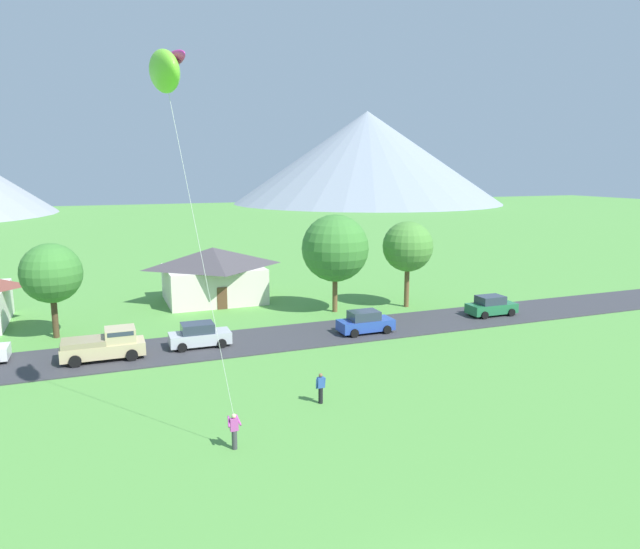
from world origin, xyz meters
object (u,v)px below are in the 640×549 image
object	(u,v)px
tree_right_of_center	(335,248)
kite_flyer_with_kite	(167,79)
tree_left_of_center	(408,247)
watcher_person	(321,388)
parked_car_blue_east_end	(365,322)
house_leftmost	(213,273)
pickup_truck_sand_west_side	(105,344)
parked_car_green_mid_east	(491,306)
parked_car_silver_west_end	(199,335)
tree_near_left	(51,273)

from	to	relation	value
tree_right_of_center	kite_flyer_with_kite	bearing A→B (deg)	-128.56
tree_left_of_center	watcher_person	bearing A→B (deg)	-130.85
parked_car_blue_east_end	watcher_person	world-z (taller)	parked_car_blue_east_end
house_leftmost	watcher_person	world-z (taller)	house_leftmost
pickup_truck_sand_west_side	parked_car_blue_east_end	bearing A→B (deg)	-1.72
parked_car_green_mid_east	tree_right_of_center	bearing A→B (deg)	152.14
parked_car_green_mid_east	kite_flyer_with_kite	size ratio (longest dim) A/B	0.25
house_leftmost	parked_car_green_mid_east	size ratio (longest dim) A/B	2.24
house_leftmost	parked_car_silver_west_end	xyz separation A→B (m)	(-3.83, -14.19, -1.77)
kite_flyer_with_kite	tree_near_left	bearing A→B (deg)	107.28
parked_car_silver_west_end	parked_car_blue_east_end	xyz separation A→B (m)	(12.32, -1.08, 0.00)
parked_car_green_mid_east	kite_flyer_with_kite	bearing A→B (deg)	-153.50
house_leftmost	watcher_person	size ratio (longest dim) A/B	5.64
tree_near_left	parked_car_blue_east_end	world-z (taller)	tree_near_left
tree_near_left	parked_car_silver_west_end	xyz separation A→B (m)	(9.49, -6.28, -3.97)
house_leftmost	parked_car_green_mid_east	bearing A→B (deg)	-34.69
tree_near_left	kite_flyer_with_kite	world-z (taller)	kite_flyer_with_kite
house_leftmost	parked_car_silver_west_end	world-z (taller)	house_leftmost
tree_right_of_center	parked_car_green_mid_east	distance (m)	14.13
tree_right_of_center	parked_car_green_mid_east	bearing A→B (deg)	-27.86
parked_car_silver_west_end	tree_left_of_center	bearing A→B (deg)	15.44
pickup_truck_sand_west_side	house_leftmost	bearing A→B (deg)	55.78
parked_car_green_mid_east	kite_flyer_with_kite	xyz separation A→B (m)	(-27.76, -13.84, 15.09)
parked_car_green_mid_east	watcher_person	xyz separation A→B (m)	(-20.27, -12.06, 0.01)
house_leftmost	tree_left_of_center	size ratio (longest dim) A/B	1.22
tree_left_of_center	watcher_person	xyz separation A→B (m)	(-15.26, -17.65, -4.61)
parked_car_blue_east_end	watcher_person	xyz separation A→B (m)	(-8.00, -11.16, 0.01)
tree_near_left	tree_left_of_center	bearing A→B (deg)	-1.72
tree_right_of_center	watcher_person	distance (m)	20.71
parked_car_silver_west_end	kite_flyer_with_kite	size ratio (longest dim) A/B	0.25
tree_near_left	kite_flyer_with_kite	distance (m)	23.99
tree_right_of_center	tree_left_of_center	bearing A→B (deg)	-5.33
pickup_truck_sand_west_side	parked_car_green_mid_east	bearing A→B (deg)	0.63
watcher_person	pickup_truck_sand_west_side	bearing A→B (deg)	131.86
tree_near_left	pickup_truck_sand_west_side	size ratio (longest dim) A/B	1.35
house_leftmost	parked_car_silver_west_end	size ratio (longest dim) A/B	2.24
parked_car_silver_west_end	pickup_truck_sand_west_side	bearing A→B (deg)	-175.18
tree_left_of_center	parked_car_silver_west_end	distance (m)	20.83
parked_car_green_mid_east	parked_car_blue_east_end	bearing A→B (deg)	-175.82
parked_car_silver_west_end	tree_right_of_center	bearing A→B (deg)	25.22
house_leftmost	watcher_person	distance (m)	26.49
kite_flyer_with_kite	house_leftmost	bearing A→B (deg)	76.07
house_leftmost	parked_car_blue_east_end	bearing A→B (deg)	-60.92
tree_left_of_center	parked_car_blue_east_end	xyz separation A→B (m)	(-7.26, -6.49, -4.62)
tree_left_of_center	kite_flyer_with_kite	bearing A→B (deg)	-139.50
tree_left_of_center	tree_right_of_center	distance (m)	6.79
tree_near_left	tree_right_of_center	distance (m)	22.32
pickup_truck_sand_west_side	watcher_person	xyz separation A→B (m)	(10.50, -11.72, -0.18)
tree_left_of_center	parked_car_silver_west_end	bearing A→B (deg)	-164.56
tree_left_of_center	pickup_truck_sand_west_side	bearing A→B (deg)	-167.04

